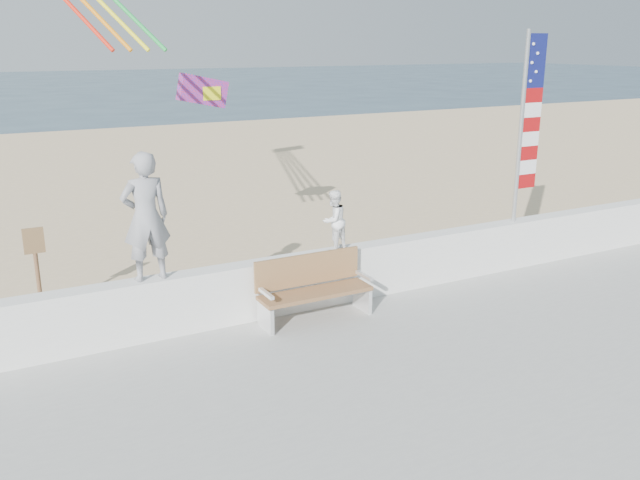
# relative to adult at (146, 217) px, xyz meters

# --- Properties ---
(ground) EXTENTS (220.00, 220.00, 0.00)m
(ground) POSITION_rel_adult_xyz_m (2.46, -2.00, -2.00)
(ground) COLOR #294152
(ground) RESTS_ON ground
(sand) EXTENTS (90.00, 40.00, 0.08)m
(sand) POSITION_rel_adult_xyz_m (2.46, 7.00, -1.96)
(sand) COLOR beige
(sand) RESTS_ON ground
(seawall) EXTENTS (30.00, 0.35, 0.90)m
(seawall) POSITION_rel_adult_xyz_m (2.46, 0.00, -1.37)
(seawall) COLOR white
(seawall) RESTS_ON boardwalk
(adult) EXTENTS (0.68, 0.45, 1.85)m
(adult) POSITION_rel_adult_xyz_m (0.00, 0.00, 0.00)
(adult) COLOR gray
(adult) RESTS_ON seawall
(child) EXTENTS (0.59, 0.53, 1.00)m
(child) POSITION_rel_adult_xyz_m (3.02, 0.00, -0.43)
(child) COLOR white
(child) RESTS_ON seawall
(bench) EXTENTS (1.80, 0.57, 1.00)m
(bench) POSITION_rel_adult_xyz_m (2.40, -0.45, -1.31)
(bench) COLOR #91643F
(bench) RESTS_ON boardwalk
(flag) EXTENTS (0.50, 0.08, 3.50)m
(flag) POSITION_rel_adult_xyz_m (7.06, -0.00, 0.99)
(flag) COLOR silver
(flag) RESTS_ON seawall
(parafoil_kite) EXTENTS (1.06, 0.31, 0.72)m
(parafoil_kite) POSITION_rel_adult_xyz_m (2.28, 4.03, 1.41)
(parafoil_kite) COLOR #FC251C
(parafoil_kite) RESTS_ON ground
(sign) EXTENTS (0.32, 0.07, 1.46)m
(sign) POSITION_rel_adult_xyz_m (-1.33, 1.98, -1.06)
(sign) COLOR brown
(sign) RESTS_ON sand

